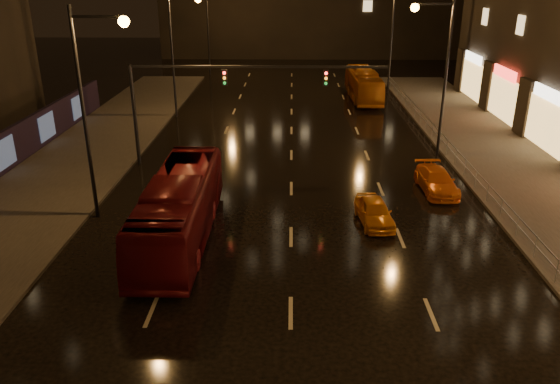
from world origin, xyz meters
name	(u,v)px	position (x,y,z in m)	size (l,w,h in m)	color
ground	(291,165)	(0.00, 20.00, 0.00)	(140.00, 140.00, 0.00)	black
sidewalk_left	(45,192)	(-13.50, 15.00, 0.07)	(7.00, 70.00, 0.15)	#38332D
sidewalk_right	(541,196)	(13.50, 15.00, 0.07)	(7.00, 70.00, 0.15)	#38332D
traffic_signal	(207,90)	(-5.06, 20.00, 4.74)	(15.31, 0.32, 6.20)	black
railing_right	(465,163)	(10.20, 18.00, 0.90)	(0.05, 56.00, 1.00)	#99999E
bus_red	(180,208)	(-4.99, 9.74, 1.51)	(2.53, 10.81, 3.01)	#5C0D12
bus_curb	(363,85)	(6.75, 39.09, 1.38)	(2.31, 9.89, 2.76)	#A65410
taxi_near	(374,211)	(4.00, 11.57, 0.61)	(1.44, 3.58, 1.22)	orange
taxi_far	(437,181)	(8.00, 15.77, 0.61)	(1.71, 4.21, 1.22)	orange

